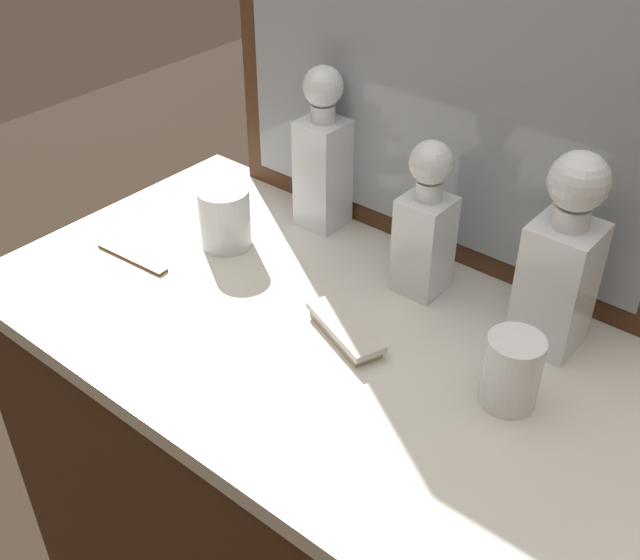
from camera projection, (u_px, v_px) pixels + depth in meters
dresser at (320, 514)px, 1.42m from camera, size 1.06×0.60×0.90m
dresser_mirror at (444, 32)px, 1.13m from camera, size 0.82×0.03×0.74m
crystal_decanter_center at (323, 164)px, 1.34m from camera, size 0.08×0.08×0.29m
crystal_decanter_right at (425, 233)px, 1.18m from camera, size 0.07×0.07×0.25m
crystal_decanter_left at (559, 272)px, 1.06m from camera, size 0.09×0.09×0.30m
crystal_tumbler_far_left at (225, 220)px, 1.32m from camera, size 0.09×0.09×0.11m
crystal_tumbler_rear at (511, 374)px, 1.00m from camera, size 0.08×0.08×0.10m
silver_brush_left at (346, 329)px, 1.13m from camera, size 0.16×0.10×0.02m
tortoiseshell_comb at (132, 258)px, 1.30m from camera, size 0.15×0.03×0.01m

